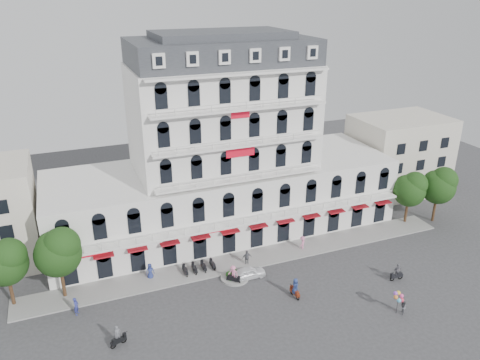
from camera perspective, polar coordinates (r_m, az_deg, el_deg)
name	(u,v)px	position (r m, az deg, el deg)	size (l,w,h in m)	color
ground	(282,303)	(50.60, 5.15, -14.75)	(120.00, 120.00, 0.00)	#38383A
sidewalk	(249,259)	(57.26, 1.12, -9.64)	(53.00, 4.00, 0.16)	gray
main_building	(223,159)	(60.47, -2.08, 2.60)	(45.00, 15.00, 25.80)	silver
flank_building_east	(398,155)	(77.97, 18.72, 2.96)	(14.00, 10.00, 12.00)	beige
traffic_island	(235,277)	(53.90, -0.65, -11.69)	(3.20, 3.20, 1.60)	gray
parked_scooter_row	(199,272)	(55.39, -5.00, -11.07)	(4.40, 1.80, 1.10)	black
tree_west_outer	(5,261)	(52.67, -26.72, -8.77)	(4.50, 4.48, 7.76)	#382314
tree_west_inner	(58,250)	(51.62, -21.30, -8.01)	(4.76, 4.76, 8.25)	#382314
tree_east_inner	(410,188)	(67.52, 20.03, -0.95)	(4.40, 4.37, 7.57)	#382314
tree_east_outer	(439,184)	(69.36, 23.10, -0.50)	(4.65, 4.65, 8.05)	#382314
parked_car	(249,272)	(53.89, 1.12, -11.21)	(1.53, 3.79, 1.29)	white
rider_west	(118,337)	(46.37, -14.66, -18.00)	(1.62, 0.90, 2.20)	black
rider_east	(295,288)	(50.94, 6.73, -12.91)	(0.67, 1.70, 2.31)	maroon
rider_northeast	(397,272)	(56.07, 18.61, -10.59)	(1.70, 0.45, 2.13)	black
rider_center	(233,274)	(52.64, -0.84, -11.39)	(1.34, 1.28, 2.26)	black
pedestrian_left	(150,271)	(54.47, -10.90, -10.87)	(0.93, 0.61, 1.91)	navy
pedestrian_mid	(247,258)	(55.90, 0.85, -9.44)	(1.14, 0.47, 1.94)	#57575F
pedestrian_right	(302,243)	(59.38, 7.61, -7.63)	(1.20, 0.69, 1.85)	pink
pedestrian_far	(76,306)	(51.17, -19.34, -14.31)	(0.71, 0.46, 1.94)	navy
balloon_vendor	(401,303)	(50.97, 19.04, -14.01)	(1.47, 1.34, 2.45)	slate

